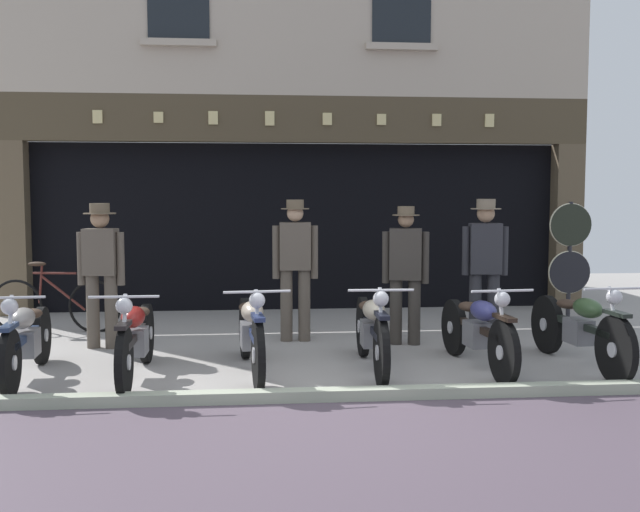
{
  "coord_description": "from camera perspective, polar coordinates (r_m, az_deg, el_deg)",
  "views": [
    {
      "loc": [
        -0.73,
        -6.24,
        1.8
      ],
      "look_at": [
        0.1,
        2.74,
        1.05
      ],
      "focal_mm": 41.4,
      "sensor_mm": 36.0,
      "label": 1
    }
  ],
  "objects": [
    {
      "name": "motorcycle_center",
      "position": [
        7.6,
        4.02,
        -5.66
      ],
      "size": [
        0.62,
        2.05,
        0.93
      ],
      "rotation": [
        0.0,
        0.0,
        3.12
      ],
      "color": "black",
      "rests_on": "ground"
    },
    {
      "name": "advert_board_near",
      "position": [
        11.68,
        -10.11,
        3.59
      ],
      "size": [
        0.83,
        0.03,
        1.12
      ],
      "color": "silver"
    },
    {
      "name": "motorcycle_right",
      "position": [
        8.18,
        19.44,
        -5.18
      ],
      "size": [
        0.62,
        2.07,
        0.92
      ],
      "rotation": [
        0.0,
        0.0,
        3.21
      ],
      "color": "black",
      "rests_on": "ground"
    },
    {
      "name": "salesman_right",
      "position": [
        8.9,
        6.62,
        -0.99
      ],
      "size": [
        0.55,
        0.33,
        1.67
      ],
      "rotation": [
        0.0,
        0.0,
        2.92
      ],
      "color": "#38332D",
      "rests_on": "ground"
    },
    {
      "name": "motorcycle_center_left",
      "position": [
        7.5,
        -5.35,
        -5.79
      ],
      "size": [
        0.62,
        2.08,
        0.92
      ],
      "rotation": [
        0.0,
        0.0,
        3.24
      ],
      "color": "black",
      "rests_on": "ground"
    },
    {
      "name": "motorcycle_left",
      "position": [
        7.47,
        -14.05,
        -6.05
      ],
      "size": [
        0.62,
        2.04,
        0.92
      ],
      "rotation": [
        0.0,
        0.0,
        3.14
      ],
      "color": "black",
      "rests_on": "ground"
    },
    {
      "name": "shopkeeper_center",
      "position": [
        9.05,
        -1.92,
        -0.52
      ],
      "size": [
        0.56,
        0.34,
        1.74
      ],
      "rotation": [
        0.0,
        0.0,
        3.09
      ],
      "color": "brown",
      "rests_on": "ground"
    },
    {
      "name": "motorcycle_far_left",
      "position": [
        7.78,
        -21.76,
        -5.87
      ],
      "size": [
        0.62,
        1.94,
        0.9
      ],
      "rotation": [
        0.0,
        0.0,
        3.21
      ],
      "color": "black",
      "rests_on": "ground"
    },
    {
      "name": "ground",
      "position": [
        5.62,
        2.58,
        -14.37
      ],
      "size": [
        21.02,
        22.0,
        0.18
      ],
      "color": "#9C9792"
    },
    {
      "name": "shop_facade",
      "position": [
        13.27,
        -2.13,
        4.38
      ],
      "size": [
        9.32,
        4.42,
        6.36
      ],
      "color": "black",
      "rests_on": "ground"
    },
    {
      "name": "assistant_far_right",
      "position": [
        9.23,
        12.63,
        -0.45
      ],
      "size": [
        0.56,
        0.37,
        1.75
      ],
      "rotation": [
        0.0,
        0.0,
        3.02
      ],
      "color": "#2D2D33",
      "rests_on": "ground"
    },
    {
      "name": "salesman_left",
      "position": [
        9.0,
        -16.57,
        -0.84
      ],
      "size": [
        0.56,
        0.37,
        1.71
      ],
      "rotation": [
        0.0,
        0.0,
        3.0
      ],
      "color": "brown",
      "rests_on": "ground"
    },
    {
      "name": "leaning_bicycle",
      "position": [
        10.36,
        -19.81,
        -3.45
      ],
      "size": [
        1.75,
        0.5,
        0.94
      ],
      "rotation": [
        0.0,
        0.0,
        -1.72
      ],
      "color": "black",
      "rests_on": "ground"
    },
    {
      "name": "motorcycle_center_right",
      "position": [
        7.82,
        12.1,
        -5.55
      ],
      "size": [
        0.62,
        1.99,
        0.91
      ],
      "rotation": [
        0.0,
        0.0,
        3.22
      ],
      "color": "black",
      "rests_on": "ground"
    },
    {
      "name": "tyre_sign_pole",
      "position": [
        10.71,
        18.76,
        0.41
      ],
      "size": [
        0.6,
        0.06,
        1.71
      ],
      "color": "#232328",
      "rests_on": "ground"
    }
  ]
}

